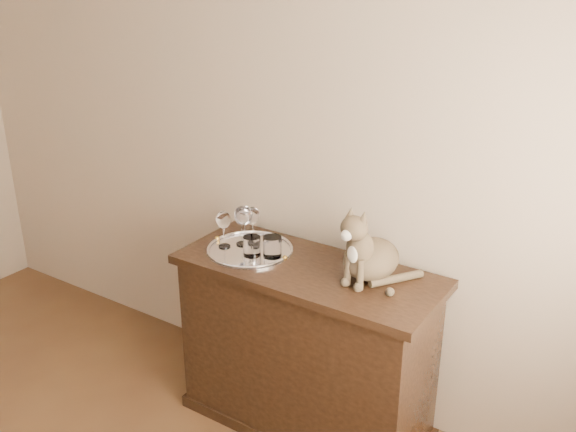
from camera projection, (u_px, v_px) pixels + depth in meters
name	position (u px, v px, depth m)	size (l,w,h in m)	color
wall_back	(239.00, 124.00, 3.18)	(4.00, 0.10, 2.70)	#C4AD93
sideboard	(306.00, 349.00, 2.99)	(1.20, 0.50, 0.85)	black
tray	(250.00, 251.00, 2.98)	(0.40, 0.40, 0.01)	white
wine_glass_a	(242.00, 226.00, 3.00)	(0.07, 0.07, 0.19)	white
wine_glass_b	(253.00, 224.00, 3.04)	(0.07, 0.07, 0.17)	white
wine_glass_c	(224.00, 229.00, 2.97)	(0.07, 0.07, 0.18)	silver
wine_glass_d	(245.00, 226.00, 2.99)	(0.07, 0.07, 0.19)	white
tumbler_a	(252.00, 246.00, 2.90)	(0.08, 0.08, 0.09)	white
tumbler_c	(272.00, 247.00, 2.89)	(0.09, 0.09, 0.10)	silver
cat	(372.00, 240.00, 2.68)	(0.34, 0.32, 0.34)	#4C3C2D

